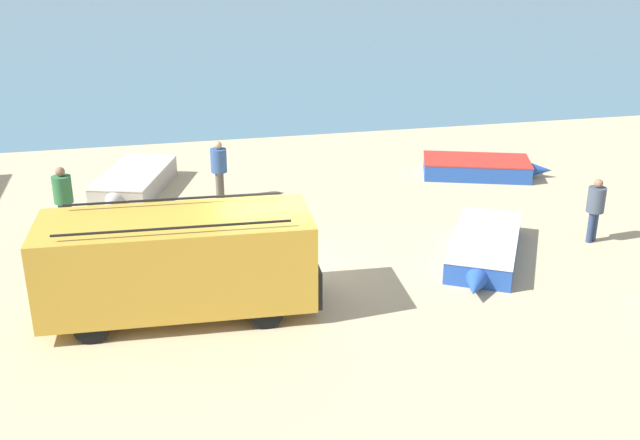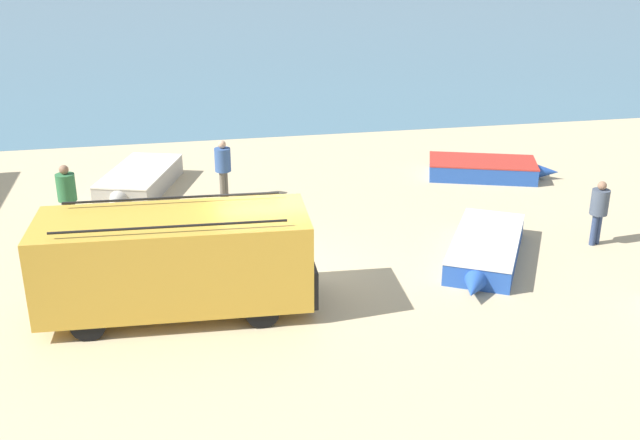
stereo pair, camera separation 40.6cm
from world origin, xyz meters
The scene contains 9 objects.
ground_plane centered at (0.00, 0.00, 0.00)m, with size 200.00×200.00×0.00m, color tan.
sea_water centered at (0.00, 52.00, 0.00)m, with size 120.00×80.00×0.01m, color #477084.
parked_van centered at (-2.18, -1.02, 1.14)m, with size 5.49×2.31×2.18m.
fishing_rowboat_0 centered at (-3.16, 6.75, 0.31)m, with size 2.60×4.34×0.62m.
fishing_rowboat_1 centered at (4.89, 0.06, 0.27)m, with size 3.07×4.28×0.54m.
fishing_rowboat_4 centered at (7.41, 5.98, 0.27)m, with size 4.09×2.64×0.53m.
fisherman_0 centered at (-4.79, 3.79, 1.07)m, with size 0.47×0.47×1.80m.
fisherman_1 centered at (-0.75, 5.54, 1.04)m, with size 0.46×0.46×1.74m.
fisherman_2 centered at (7.93, 0.44, 0.97)m, with size 0.43×0.43×1.63m.
Camera 1 is at (-2.46, -14.76, 7.29)m, focal length 42.00 mm.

